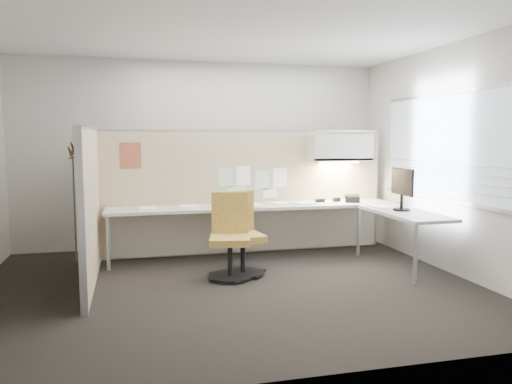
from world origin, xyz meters
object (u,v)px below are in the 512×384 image
object	(u,v)px
phone	(352,199)
desk	(281,215)
chair_left	(230,239)
chair_right	(241,236)
monitor	(402,186)

from	to	relation	value
phone	desk	bearing A→B (deg)	-154.33
chair_left	chair_right	size ratio (longest dim) A/B	1.00
monitor	phone	world-z (taller)	monitor
chair_left	phone	bearing A→B (deg)	35.75
chair_left	monitor	size ratio (longest dim) A/B	1.85
desk	chair_right	distance (m)	0.97
chair_right	desk	bearing A→B (deg)	34.67
chair_left	monitor	xyz separation A→B (m)	(2.23, -0.04, 0.58)
phone	chair_right	bearing A→B (deg)	-137.41
desk	phone	bearing A→B (deg)	6.14
desk	chair_left	world-z (taller)	chair_left
monitor	phone	xyz separation A→B (m)	(-0.26, 0.93, -0.26)
desk	monitor	world-z (taller)	monitor
chair_right	monitor	bearing A→B (deg)	-12.65
phone	monitor	bearing A→B (deg)	-55.06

